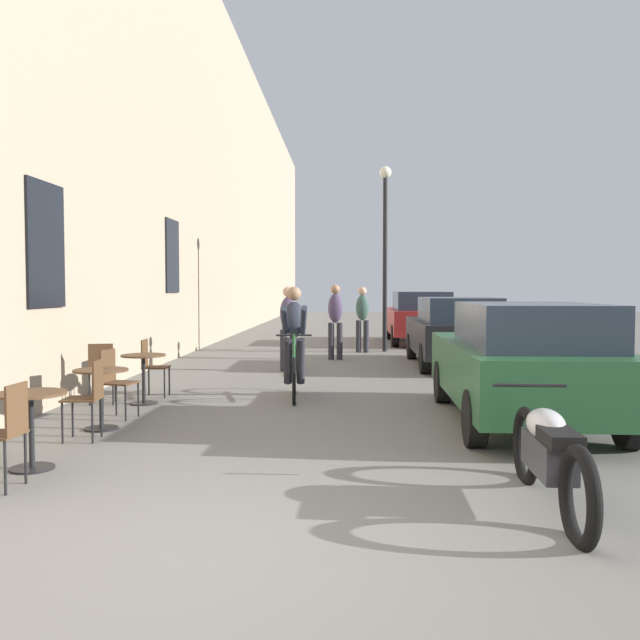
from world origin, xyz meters
name	(u,v)px	position (x,y,z in m)	size (l,w,h in m)	color
ground_plane	(204,554)	(0.00, 0.00, 0.00)	(88.00, 88.00, 0.00)	slate
building_facade_left	(187,146)	(-3.45, 14.00, 5.52)	(0.54, 68.00, 11.04)	tan
cafe_table_near	(31,414)	(-2.03, 1.92, 0.52)	(0.64, 0.64, 0.72)	black
cafe_chair_near_toward_street	(5,428)	(-1.95, 1.30, 0.52)	(0.39, 0.39, 0.89)	black
cafe_table_mid	(101,386)	(-2.03, 3.69, 0.52)	(0.64, 0.64, 0.72)	black
cafe_chair_mid_toward_street	(89,394)	(-1.95, 3.12, 0.52)	(0.40, 0.40, 0.89)	black
cafe_chair_mid_toward_wall	(115,378)	(-2.10, 4.39, 0.52)	(0.45, 0.45, 0.89)	black
cafe_table_far	(144,368)	(-2.06, 5.46, 0.52)	(0.64, 0.64, 0.72)	black
cafe_chair_far_toward_street	(102,369)	(-2.65, 5.39, 0.52)	(0.46, 0.46, 0.89)	black
cafe_chair_far_toward_wall	(151,363)	(-2.14, 6.11, 0.52)	(0.39, 0.39, 0.89)	black
cyclist_on_bicycle	(294,345)	(0.08, 6.16, 0.81)	(0.52, 1.76, 1.74)	black
pedestrian_near	(288,323)	(-0.30, 9.41, 0.97)	(0.37, 0.29, 1.72)	#26262D
pedestrian_mid	(335,317)	(0.61, 11.64, 1.00)	(0.35, 0.25, 1.77)	#26262D
pedestrian_far	(362,316)	(1.29, 13.46, 0.97)	(0.34, 0.25, 1.72)	#26262D
street_lamp	(385,235)	(1.89, 13.78, 3.11)	(0.32, 0.32, 4.90)	black
parked_car_nearest	(523,361)	(3.07, 4.23, 0.78)	(1.85, 4.26, 1.50)	#23512D
parked_car_second	(455,331)	(3.21, 10.35, 0.77)	(1.78, 4.19, 1.49)	black
parked_car_third	(420,317)	(3.10, 16.42, 0.82)	(1.89, 4.45, 1.58)	maroon
parked_motorcycle	(550,455)	(2.45, 1.01, 0.40)	(0.62, 2.15, 0.92)	black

